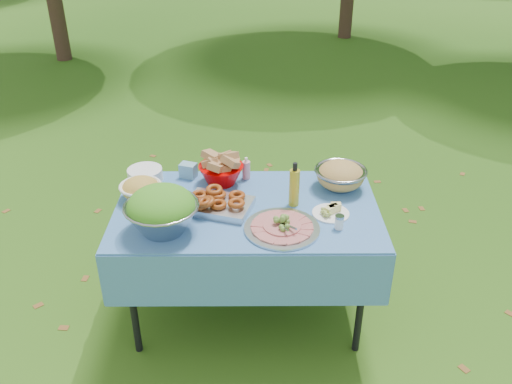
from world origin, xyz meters
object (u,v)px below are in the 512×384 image
at_px(picnic_table, 247,262).
at_px(oil_bottle, 294,184).
at_px(salad_bowl, 162,210).
at_px(charcuterie_platter, 282,222).
at_px(plate_stack, 145,175).
at_px(bread_bowl, 221,170).
at_px(pasta_bowl_steel, 341,175).

distance_m(picnic_table, oil_bottle, 0.57).
relative_size(salad_bowl, oil_bottle, 1.47).
xyz_separation_m(charcuterie_platter, oil_bottle, (0.08, 0.25, 0.08)).
relative_size(plate_stack, bread_bowl, 0.78).
bearing_deg(salad_bowl, oil_bottle, 20.59).
relative_size(salad_bowl, plate_stack, 1.82).
bearing_deg(charcuterie_platter, bread_bowl, 124.00).
bearing_deg(bread_bowl, picnic_table, -61.25).
height_order(salad_bowl, oil_bottle, oil_bottle).
distance_m(charcuterie_platter, oil_bottle, 0.28).
xyz_separation_m(salad_bowl, charcuterie_platter, (0.61, 0.01, -0.08)).
relative_size(salad_bowl, charcuterie_platter, 0.96).
xyz_separation_m(bread_bowl, pasta_bowl_steel, (0.70, -0.06, -0.01)).
height_order(salad_bowl, pasta_bowl_steel, salad_bowl).
xyz_separation_m(salad_bowl, pasta_bowl_steel, (0.98, 0.46, -0.04)).
bearing_deg(charcuterie_platter, plate_stack, 146.14).
bearing_deg(plate_stack, salad_bowl, -71.08).
bearing_deg(plate_stack, oil_bottle, -18.02).
bearing_deg(charcuterie_platter, picnic_table, 129.87).
bearing_deg(bread_bowl, pasta_bowl_steel, -4.59).
xyz_separation_m(picnic_table, pasta_bowl_steel, (0.55, 0.23, 0.46)).
bearing_deg(picnic_table, bread_bowl, 118.75).
height_order(pasta_bowl_steel, oil_bottle, oil_bottle).
bearing_deg(plate_stack, picnic_table, -27.14).
relative_size(pasta_bowl_steel, charcuterie_platter, 0.76).
xyz_separation_m(plate_stack, oil_bottle, (0.88, -0.29, 0.09)).
xyz_separation_m(plate_stack, bread_bowl, (0.46, -0.03, 0.05)).
bearing_deg(oil_bottle, bread_bowl, 148.80).
xyz_separation_m(plate_stack, pasta_bowl_steel, (1.16, -0.09, 0.04)).
height_order(salad_bowl, plate_stack, salad_bowl).
bearing_deg(oil_bottle, pasta_bowl_steel, 34.56).
height_order(bread_bowl, charcuterie_platter, bread_bowl).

